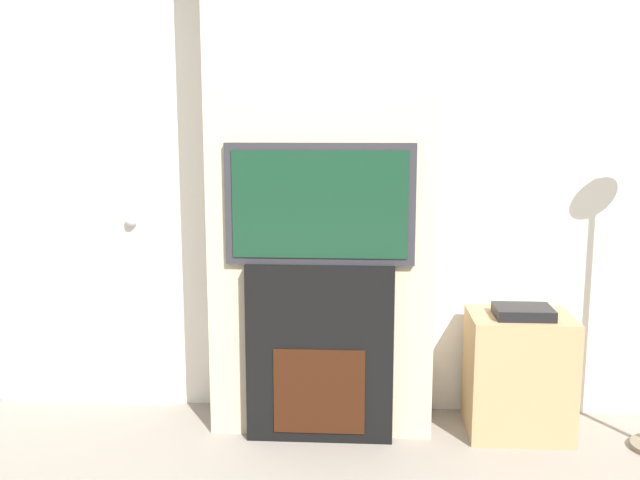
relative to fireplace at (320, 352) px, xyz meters
The scene contains 6 objects.
wall_back 1.01m from the fireplace, 90.00° to the left, with size 6.00×0.06×2.70m.
chimney_breast 0.95m from the fireplace, 90.00° to the left, with size 1.06×0.37×2.70m.
fireplace is the anchor object (origin of this frame).
television 0.71m from the fireplace, 90.00° to the right, with size 0.87×0.07×0.56m.
media_stand 0.97m from the fireplace, ahead, with size 0.49×0.38×0.64m.
entry_door 1.48m from the fireplace, 165.19° to the left, with size 0.90×0.09×2.09m.
Camera 1 is at (0.20, -1.59, 1.51)m, focal length 40.00 mm.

